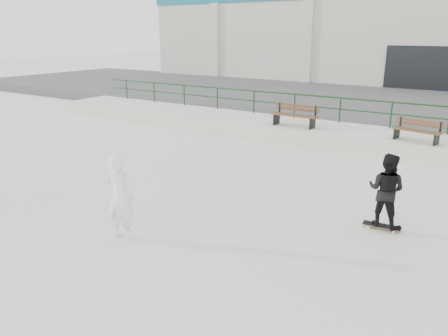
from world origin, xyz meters
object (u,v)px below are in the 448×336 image
Objects in this scene: bench_left at (295,116)px; seated_skater at (120,197)px; bench_right at (417,131)px; skateboard at (382,226)px; standing_skater at (386,190)px.

seated_skater reaches higher than bench_left.
skateboard is at bearing -74.21° from bench_right.
standing_skater is at bearing -74.21° from bench_right.
bench_right is 2.07× the size of skateboard.
seated_skater reaches higher than skateboard.
bench_left is 8.33m from standing_skater.
bench_left is at bearing 121.98° from skateboard.
bench_right is at bearing -1.36° from bench_left.
standing_skater is 5.48m from seated_skater.
skateboard is (0.56, -6.56, -0.79)m from bench_right.
seated_skater reaches higher than standing_skater.
bench_left is at bearing -46.60° from standing_skater.
standing_skater is (5.05, -6.63, -0.02)m from bench_left.
bench_left is at bearing -94.32° from seated_skater.
skateboard is 0.82m from standing_skater.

